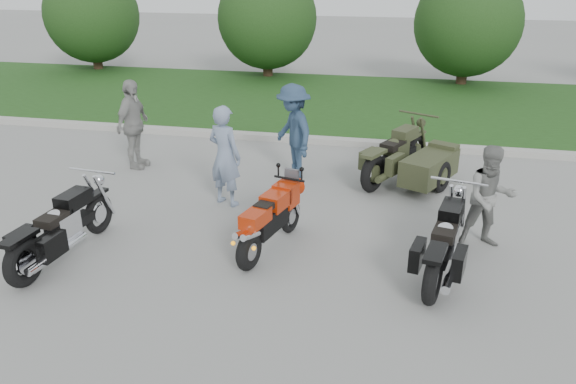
% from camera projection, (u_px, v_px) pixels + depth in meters
% --- Properties ---
extents(ground, '(80.00, 80.00, 0.00)m').
position_uv_depth(ground, '(244.00, 261.00, 8.38)').
color(ground, gray).
rests_on(ground, ground).
extents(curb, '(60.00, 0.30, 0.15)m').
position_uv_depth(curb, '(313.00, 140.00, 13.77)').
color(curb, '#AAA7A0').
rests_on(curb, ground).
extents(grass_strip, '(60.00, 8.00, 0.14)m').
position_uv_depth(grass_strip, '(335.00, 102.00, 17.52)').
color(grass_strip, '#28591E').
rests_on(grass_strip, ground).
extents(tree_far_left, '(3.60, 3.60, 4.00)m').
position_uv_depth(tree_far_left, '(92.00, 15.00, 21.68)').
color(tree_far_left, '#3F2B1C').
rests_on(tree_far_left, ground).
extents(tree_mid_left, '(3.60, 3.60, 4.00)m').
position_uv_depth(tree_mid_left, '(267.00, 19.00, 20.32)').
color(tree_mid_left, '#3F2B1C').
rests_on(tree_mid_left, ground).
extents(tree_mid_right, '(3.60, 3.60, 4.00)m').
position_uv_depth(tree_mid_right, '(468.00, 23.00, 18.96)').
color(tree_mid_right, '#3F2B1C').
rests_on(tree_mid_right, ground).
extents(sportbike_red, '(0.67, 1.90, 0.92)m').
position_uv_depth(sportbike_red, '(270.00, 219.00, 8.48)').
color(sportbike_red, black).
rests_on(sportbike_red, ground).
extents(cruiser_left, '(0.47, 2.39, 0.92)m').
position_uv_depth(cruiser_left, '(59.00, 231.00, 8.24)').
color(cruiser_left, black).
rests_on(cruiser_left, ground).
extents(cruiser_right, '(0.66, 2.39, 0.93)m').
position_uv_depth(cruiser_right, '(444.00, 245.00, 7.82)').
color(cruiser_right, black).
rests_on(cruiser_right, ground).
extents(cruiser_sidecar, '(1.90, 2.41, 0.99)m').
position_uv_depth(cruiser_sidecar, '(414.00, 163.00, 11.04)').
color(cruiser_sidecar, black).
rests_on(cruiser_sidecar, ground).
extents(person_stripe, '(0.79, 0.66, 1.84)m').
position_uv_depth(person_stripe, '(225.00, 156.00, 10.01)').
color(person_stripe, '#798AA4').
rests_on(person_stripe, ground).
extents(person_grey, '(0.90, 0.77, 1.63)m').
position_uv_depth(person_grey, '(490.00, 198.00, 8.52)').
color(person_grey, gray).
rests_on(person_grey, ground).
extents(person_denim, '(1.32, 1.42, 1.92)m').
position_uv_depth(person_denim, '(293.00, 132.00, 11.29)').
color(person_denim, navy).
rests_on(person_denim, ground).
extents(person_back, '(0.53, 1.14, 1.90)m').
position_uv_depth(person_back, '(133.00, 125.00, 11.82)').
color(person_back, '#989792').
rests_on(person_back, ground).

